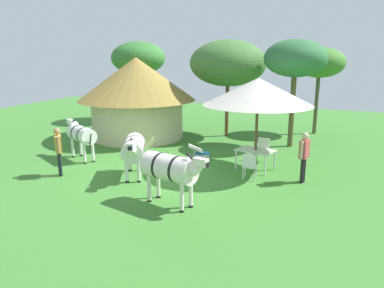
% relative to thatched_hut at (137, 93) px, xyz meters
% --- Properties ---
extents(ground_plane, '(36.00, 36.00, 0.00)m').
position_rel_thatched_hut_xyz_m(ground_plane, '(3.37, -4.65, -2.19)').
color(ground_plane, '#3D7A2F').
extents(thatched_hut, '(5.68, 5.68, 3.91)m').
position_rel_thatched_hut_xyz_m(thatched_hut, '(0.00, 0.00, 0.00)').
color(thatched_hut, beige).
rests_on(thatched_hut, ground_plane).
extents(shade_umbrella, '(3.79, 3.79, 3.28)m').
position_rel_thatched_hut_xyz_m(shade_umbrella, '(6.52, -3.11, 0.62)').
color(shade_umbrella, brown).
rests_on(shade_umbrella, ground_plane).
extents(patio_dining_table, '(1.46, 1.17, 0.74)m').
position_rel_thatched_hut_xyz_m(patio_dining_table, '(6.52, -3.11, -1.54)').
color(patio_dining_table, silver).
rests_on(patio_dining_table, ground_plane).
extents(patio_chair_near_lawn, '(0.46, 0.44, 0.90)m').
position_rel_thatched_hut_xyz_m(patio_chair_near_lawn, '(6.57, -4.28, -1.67)').
color(patio_chair_near_lawn, white).
rests_on(patio_chair_near_lawn, ground_plane).
extents(patio_chair_west_end, '(0.46, 0.44, 0.90)m').
position_rel_thatched_hut_xyz_m(patio_chair_west_end, '(6.58, -1.94, -1.67)').
color(patio_chair_west_end, silver).
rests_on(patio_chair_west_end, ground_plane).
extents(guest_beside_umbrella, '(0.31, 0.58, 1.66)m').
position_rel_thatched_hut_xyz_m(guest_beside_umbrella, '(8.24, -3.89, -1.20)').
color(guest_beside_umbrella, black).
rests_on(guest_beside_umbrella, ground_plane).
extents(standing_watcher, '(0.46, 0.47, 1.66)m').
position_rel_thatched_hut_xyz_m(standing_watcher, '(0.43, -6.19, -1.19)').
color(standing_watcher, black).
rests_on(standing_watcher, ground_plane).
extents(striped_lounge_chair, '(0.96, 0.81, 0.58)m').
position_rel_thatched_hut_xyz_m(striped_lounge_chair, '(4.18, -2.53, -1.95)').
color(striped_lounge_chair, '#2269AC').
rests_on(striped_lounge_chair, ground_plane).
extents(zebra_nearest_camera, '(1.33, 2.09, 1.53)m').
position_rel_thatched_hut_xyz_m(zebra_nearest_camera, '(2.86, -5.39, -1.20)').
color(zebra_nearest_camera, silver).
rests_on(zebra_nearest_camera, ground_plane).
extents(zebra_by_umbrella, '(2.17, 1.10, 1.60)m').
position_rel_thatched_hut_xyz_m(zebra_by_umbrella, '(5.02, -7.13, -1.14)').
color(zebra_by_umbrella, silver).
rests_on(zebra_by_umbrella, ground_plane).
extents(zebra_toward_hut, '(1.94, 1.31, 1.55)m').
position_rel_thatched_hut_xyz_m(zebra_toward_hut, '(-0.13, -4.26, -1.19)').
color(zebra_toward_hut, silver).
rests_on(zebra_toward_hut, ground_plane).
extents(acacia_tree_far_lawn, '(3.72, 3.72, 4.73)m').
position_rel_thatched_hut_xyz_m(acacia_tree_far_lawn, '(4.00, 1.95, 1.41)').
color(acacia_tree_far_lawn, brown).
rests_on(acacia_tree_far_lawn, ground_plane).
extents(acacia_tree_left_background, '(3.25, 3.25, 4.77)m').
position_rel_thatched_hut_xyz_m(acacia_tree_left_background, '(-2.28, 4.34, 1.58)').
color(acacia_tree_left_background, brown).
rests_on(acacia_tree_left_background, ground_plane).
extents(acacia_tree_right_background, '(2.68, 2.68, 4.68)m').
position_rel_thatched_hut_xyz_m(acacia_tree_right_background, '(7.27, 0.90, 1.65)').
color(acacia_tree_right_background, brown).
rests_on(acacia_tree_right_background, ground_plane).
extents(acacia_tree_behind_hut, '(2.51, 2.51, 4.38)m').
position_rel_thatched_hut_xyz_m(acacia_tree_behind_hut, '(8.12, 4.16, 1.41)').
color(acacia_tree_behind_hut, brown).
rests_on(acacia_tree_behind_hut, ground_plane).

